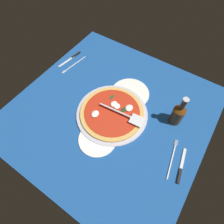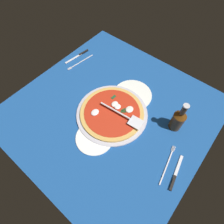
{
  "view_description": "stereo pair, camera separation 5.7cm",
  "coord_description": "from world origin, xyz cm",
  "px_view_note": "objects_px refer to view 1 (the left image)",
  "views": [
    {
      "loc": [
        -47.96,
        -32.61,
        91.11
      ],
      "look_at": [
        -1.7,
        -1.82,
        2.49
      ],
      "focal_mm": 29.51,
      "sensor_mm": 36.0,
      "label": 1
    },
    {
      "loc": [
        -44.57,
        -37.19,
        91.11
      ],
      "look_at": [
        -1.7,
        -1.82,
        2.49
      ],
      "focal_mm": 29.51,
      "sensor_mm": 36.0,
      "label": 2
    }
  ],
  "objects_px": {
    "dinner_plate_right": "(130,93)",
    "place_setting_far": "(73,61)",
    "place_setting_near": "(176,164)",
    "beer_bottle": "(178,114)",
    "pizza": "(112,112)",
    "pizza_server": "(124,114)",
    "dinner_plate_left": "(98,139)"
  },
  "relations": [
    {
      "from": "dinner_plate_right",
      "to": "place_setting_far",
      "type": "relative_size",
      "value": 1.02
    },
    {
      "from": "place_setting_near",
      "to": "place_setting_far",
      "type": "relative_size",
      "value": 1.0
    },
    {
      "from": "dinner_plate_right",
      "to": "beer_bottle",
      "type": "distance_m",
      "value": 0.32
    },
    {
      "from": "dinner_plate_right",
      "to": "pizza",
      "type": "distance_m",
      "value": 0.19
    },
    {
      "from": "pizza",
      "to": "beer_bottle",
      "type": "xyz_separation_m",
      "value": [
        0.16,
        -0.32,
        0.06
      ]
    },
    {
      "from": "pizza",
      "to": "place_setting_near",
      "type": "height_order",
      "value": "pizza"
    },
    {
      "from": "place_setting_far",
      "to": "pizza_server",
      "type": "bearing_deg",
      "value": 78.36
    },
    {
      "from": "dinner_plate_left",
      "to": "dinner_plate_right",
      "type": "height_order",
      "value": "same"
    },
    {
      "from": "pizza_server",
      "to": "place_setting_far",
      "type": "bearing_deg",
      "value": 154.44
    },
    {
      "from": "pizza",
      "to": "beer_bottle",
      "type": "bearing_deg",
      "value": -63.7
    },
    {
      "from": "dinner_plate_left",
      "to": "pizza",
      "type": "bearing_deg",
      "value": 7.76
    },
    {
      "from": "dinner_plate_right",
      "to": "pizza_server",
      "type": "distance_m",
      "value": 0.19
    },
    {
      "from": "dinner_plate_right",
      "to": "place_setting_far",
      "type": "height_order",
      "value": "place_setting_far"
    },
    {
      "from": "pizza_server",
      "to": "place_setting_near",
      "type": "bearing_deg",
      "value": -18.53
    },
    {
      "from": "pizza",
      "to": "pizza_server",
      "type": "xyz_separation_m",
      "value": [
        0.01,
        -0.07,
        0.02
      ]
    },
    {
      "from": "beer_bottle",
      "to": "dinner_plate_left",
      "type": "bearing_deg",
      "value": 138.57
    },
    {
      "from": "place_setting_near",
      "to": "beer_bottle",
      "type": "distance_m",
      "value": 0.26
    },
    {
      "from": "dinner_plate_left",
      "to": "place_setting_far",
      "type": "distance_m",
      "value": 0.62
    },
    {
      "from": "pizza_server",
      "to": "dinner_plate_left",
      "type": "bearing_deg",
      "value": -109.97
    },
    {
      "from": "dinner_plate_right",
      "to": "pizza",
      "type": "relative_size",
      "value": 0.65
    },
    {
      "from": "pizza_server",
      "to": "beer_bottle",
      "type": "height_order",
      "value": "beer_bottle"
    },
    {
      "from": "place_setting_far",
      "to": "dinner_plate_right",
      "type": "bearing_deg",
      "value": 95.52
    },
    {
      "from": "pizza",
      "to": "dinner_plate_left",
      "type": "bearing_deg",
      "value": -172.24
    },
    {
      "from": "pizza_server",
      "to": "place_setting_far",
      "type": "relative_size",
      "value": 1.16
    },
    {
      "from": "dinner_plate_right",
      "to": "place_setting_far",
      "type": "distance_m",
      "value": 0.48
    },
    {
      "from": "beer_bottle",
      "to": "pizza_server",
      "type": "bearing_deg",
      "value": 120.23
    },
    {
      "from": "dinner_plate_right",
      "to": "beer_bottle",
      "type": "height_order",
      "value": "beer_bottle"
    },
    {
      "from": "dinner_plate_left",
      "to": "dinner_plate_right",
      "type": "relative_size",
      "value": 0.86
    },
    {
      "from": "pizza_server",
      "to": "place_setting_near",
      "type": "xyz_separation_m",
      "value": [
        -0.08,
        -0.36,
        -0.04
      ]
    },
    {
      "from": "place_setting_far",
      "to": "beer_bottle",
      "type": "height_order",
      "value": "beer_bottle"
    },
    {
      "from": "pizza_server",
      "to": "pizza",
      "type": "bearing_deg",
      "value": -175.21
    },
    {
      "from": "dinner_plate_right",
      "to": "place_setting_far",
      "type": "xyz_separation_m",
      "value": [
        0.02,
        0.48,
        -0.0
      ]
    }
  ]
}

